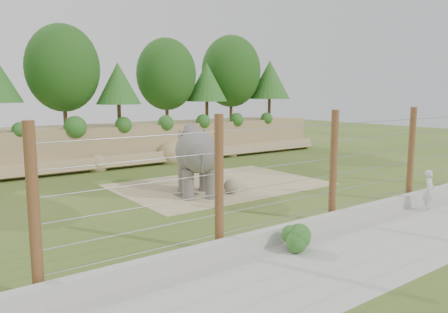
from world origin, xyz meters
TOP-DOWN VIEW (x-y plane):
  - ground at (0.00, 0.00)m, footprint 90.00×90.00m
  - back_embankment at (0.59, 12.68)m, footprint 30.00×5.52m
  - dirt_patch at (0.50, 3.00)m, footprint 10.00×7.00m
  - drain_grate at (-2.07, 2.09)m, footprint 1.00×0.60m
  - elephant at (-1.67, 1.81)m, footprint 3.04×4.12m
  - stone_ball at (-0.26, 1.11)m, footprint 0.66×0.66m
  - retaining_wall at (0.00, -5.00)m, footprint 26.00×0.35m
  - walkway at (0.00, -7.00)m, footprint 26.00×4.00m
  - barrier_fence at (0.00, -4.50)m, footprint 20.26×0.26m
  - walkway_shrub at (-3.12, -5.80)m, footprint 0.73×0.73m
  - zookeeper at (4.17, -5.81)m, footprint 0.67×0.54m

SIDE VIEW (x-z plane):
  - ground at x=0.00m, z-range 0.00..0.00m
  - walkway at x=0.00m, z-range 0.00..0.01m
  - dirt_patch at x=0.50m, z-range 0.00..0.02m
  - drain_grate at x=-2.07m, z-range 0.02..0.05m
  - retaining_wall at x=0.00m, z-range 0.00..0.50m
  - stone_ball at x=-0.26m, z-range 0.02..0.68m
  - walkway_shrub at x=-3.12m, z-range 0.01..0.74m
  - zookeeper at x=4.17m, z-range 0.01..1.61m
  - elephant at x=-1.67m, z-range 0.00..3.06m
  - barrier_fence at x=0.00m, z-range 0.00..4.00m
  - back_embankment at x=0.59m, z-range -0.42..8.35m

